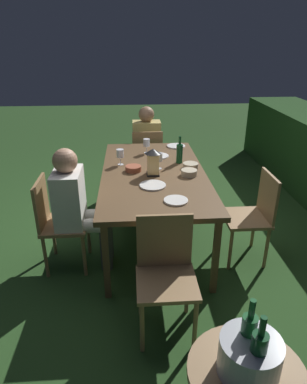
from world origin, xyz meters
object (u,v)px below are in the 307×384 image
Objects in this scene: person_in_cream at (77,204)px; plate_b at (159,156)px; plate_a at (176,200)px; ice_bucket at (250,354)px; plate_c at (153,185)px; bowl_olives at (191,165)px; chair_side_right_b at (253,213)px; bowl_salad at (133,168)px; wine_glass_a at (159,158)px; chair_side_left_b at (57,220)px; dining_table at (154,176)px; chair_head_far at (166,271)px; chair_head_near at (147,157)px; lantern_centerpiece at (153,160)px; person_in_mustard at (146,143)px; wine_glass_b at (120,154)px; plate_d at (176,146)px; green_bottle_on_table at (179,153)px; bowl_bread at (189,172)px.

person_in_cream is 1.22m from plate_b.
ice_bucket is (1.52, 0.11, 0.03)m from plate_a.
plate_c is (-0.33, -0.17, 0.00)m from plate_a.
bowl_olives is at bearing 136.16° from plate_c.
plate_a is at bearing -72.56° from chair_side_right_b.
bowl_salad is 2.29m from ice_bucket.
wine_glass_a is (-0.53, 0.77, 0.23)m from person_in_cream.
plate_b is (-0.92, 1.00, 0.28)m from chair_side_left_b.
chair_head_far is at bearing 0.00° from dining_table.
bowl_olives is (1.17, 0.39, 0.30)m from chair_head_near.
dining_table is 0.37m from plate_c.
lantern_centerpiece is 0.64m from plate_a.
plate_a is at bearing 166.16° from chair_head_far.
plate_a is at bearing -18.20° from bowl_olives.
plate_b is 0.49m from bowl_olives.
dining_table is at bearing -0.00° from person_in_mustard.
plate_d is (-0.61, 0.67, -0.11)m from wine_glass_b.
chair_side_left_b is 3.00× the size of green_bottle_on_table.
lantern_centerpiece is at bearing -0.40° from person_in_mustard.
person_in_cream reaches higher than wine_glass_b.
ice_bucket is (2.28, -0.14, 0.01)m from bowl_olives.
bowl_bread is at bearing -119.54° from chair_side_right_b.
bowl_bread is at bearing 6.58° from green_bottle_on_table.
green_bottle_on_table is 1.85× the size of bowl_olives.
person_in_cream is 7.35× the size of bowl_olives.
chair_head_near is at bearing -0.00° from person_in_mustard.
ice_bucket is (3.46, 0.25, 0.31)m from chair_head_near.
lantern_centerpiece reaches higher than bowl_bread.
plate_a is 1.29× the size of bowl_bread.
chair_head_far is 1.74m from plate_b.
person_in_mustard is (-0.20, 0.00, 0.15)m from chair_head_near.
person_in_mustard reaches higher than bowl_salad.
green_bottle_on_table is 0.84× the size of ice_bucket.
person_in_mustard is 3.66m from ice_bucket.
wine_glass_a reaches higher than chair_head_far.
person_in_cream is 0.69m from plate_c.
chair_side_left_b is at bearing -68.05° from bowl_olives.
wine_glass_b is at bearing -133.58° from lantern_centerpiece.
bowl_salad reaches higher than plate_b.
bowl_olives reaches higher than plate_b.
chair_side_left_b is 3.86× the size of plate_d.
chair_head_near is (-1.69, -0.91, 0.00)m from chair_side_right_b.
plate_b is 0.67× the size of ice_bucket.
chair_side_left_b is 0.25m from person_in_cream.
plate_b is (-0.55, 0.10, -0.14)m from lantern_centerpiece.
chair_head_far is 2.49m from chair_head_near.
person_in_mustard reaches higher than plate_a.
person_in_mustard is 6.80× the size of wine_glass_b.
dining_table is at bearing 172.46° from lantern_centerpiece.
plate_c is at bearing 95.49° from chair_side_left_b.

